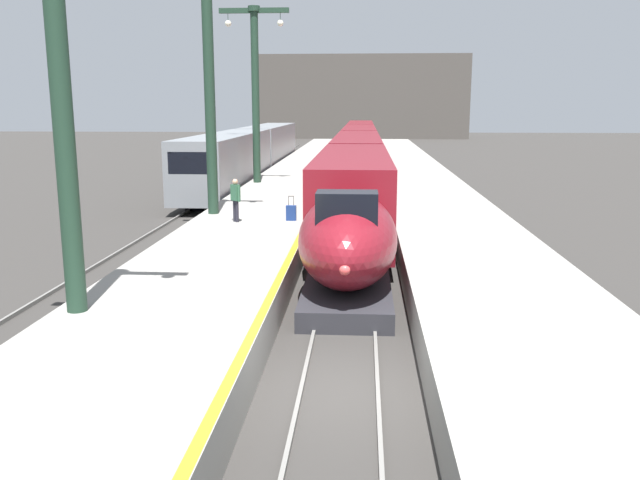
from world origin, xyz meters
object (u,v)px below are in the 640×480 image
Objects in this scene: regional_train_adjacent at (252,151)px; station_column_far at (255,79)px; rolling_suitcase at (291,213)px; station_column_near at (59,66)px; passenger_near_edge at (236,197)px; station_column_mid at (209,71)px; highspeed_train_main at (358,152)px.

station_column_far is at bearing -79.04° from regional_train_adjacent.
station_column_near is at bearing -106.07° from rolling_suitcase.
passenger_near_edge is at bearing -168.04° from rolling_suitcase.
regional_train_adjacent is 36.88m from station_column_near.
station_column_mid is 0.98× the size of station_column_far.
station_column_near reaches higher than regional_train_adjacent.
highspeed_train_main is at bearing 81.22° from station_column_near.
station_column_mid is at bearing 124.55° from passenger_near_edge.
rolling_suitcase is at bearing -76.97° from regional_train_adjacent.
station_column_mid reaches higher than station_column_near.
highspeed_train_main is 44.27× the size of passenger_near_edge.
regional_train_adjacent is 4.20× the size of station_column_near.
station_column_near is (2.20, -36.58, 4.19)m from regional_train_adjacent.
rolling_suitcase is (-2.43, -26.15, -0.62)m from highspeed_train_main.
highspeed_train_main is 38.90m from station_column_near.
regional_train_adjacent is 37.27× the size of rolling_suitcase.
regional_train_adjacent is 3.73× the size of station_column_mid.
regional_train_adjacent is at bearing 98.07° from passenger_near_edge.
station_column_near is at bearing -98.78° from highspeed_train_main.
station_column_far is 14.74m from rolling_suitcase.
station_column_near is 5.15× the size of passenger_near_edge.
station_column_mid reaches higher than passenger_near_edge.
station_column_near is 13.50m from rolling_suitcase.
regional_train_adjacent is 25.18m from rolling_suitcase.
passenger_near_edge is (1.34, -1.95, -4.86)m from station_column_mid.
station_column_near reaches higher than rolling_suitcase.
highspeed_train_main is 15.13m from station_column_far.
station_column_mid reaches higher than rolling_suitcase.
rolling_suitcase is at bearing -75.21° from station_column_far.
rolling_suitcase is (2.13, 0.45, -0.69)m from passenger_near_edge.
station_column_mid is 6.71m from rolling_suitcase.
highspeed_train_main is 7.47× the size of station_column_far.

